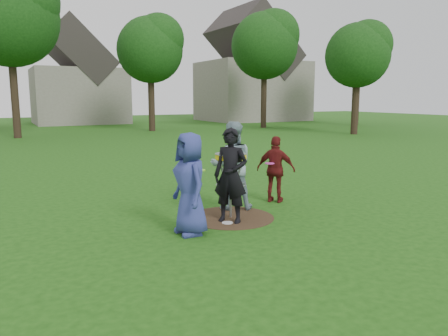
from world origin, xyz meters
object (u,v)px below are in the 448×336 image
player_black (231,176)px  player_maroon (276,169)px  player_blue (190,184)px  disc_golf_basket (231,169)px  player_grey (232,166)px

player_black → player_maroon: 2.01m
player_blue → player_maroon: size_ratio=1.18×
player_maroon → disc_golf_basket: bearing=72.7°
player_maroon → player_blue: bearing=74.3°
player_blue → disc_golf_basket: player_blue is taller
player_grey → player_black: bearing=82.6°
player_blue → player_black: 1.06m
player_grey → player_maroon: player_grey is taller
player_blue → player_black: bearing=106.1°
player_black → player_blue: bearing=-112.9°
player_maroon → player_black: bearing=78.1°
player_grey → disc_golf_basket: size_ratio=1.41×
player_grey → player_blue: bearing=61.5°
player_black → player_maroon: bearing=78.1°
player_black → player_grey: 1.05m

